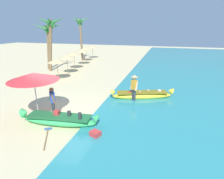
{
  "coord_description": "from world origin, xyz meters",
  "views": [
    {
      "loc": [
        5.16,
        -8.04,
        4.44
      ],
      "look_at": [
        2.19,
        1.99,
        0.9
      ],
      "focal_mm": 29.42,
      "sensor_mm": 36.0,
      "label": 1
    }
  ],
  "objects": [
    {
      "name": "parasol_row_2",
      "position": [
        -4.58,
        10.15,
        1.75
      ],
      "size": [
        1.6,
        1.6,
        1.91
      ],
      "color": "#8E6B47",
      "rests_on": "ground"
    },
    {
      "name": "ground_plane",
      "position": [
        0.0,
        0.0,
        0.0
      ],
      "size": [
        80.0,
        80.0,
        0.0
      ],
      "primitive_type": "plane",
      "color": "beige"
    },
    {
      "name": "patio_umbrella_large",
      "position": [
        -0.94,
        -0.88,
        2.18
      ],
      "size": [
        2.44,
        2.44,
        2.38
      ],
      "color": "#B7B7BC",
      "rests_on": "ground"
    },
    {
      "name": "parasol_row_4",
      "position": [
        -5.47,
        15.3,
        1.75
      ],
      "size": [
        1.6,
        1.6,
        1.91
      ],
      "color": "#8E6B47",
      "rests_on": "ground"
    },
    {
      "name": "person_vendor_hatted",
      "position": [
        3.42,
        2.65,
        1.0
      ],
      "size": [
        0.56,
        0.49,
        1.74
      ],
      "color": "#333842",
      "rests_on": "ground"
    },
    {
      "name": "palm_tree_leaning_seaward",
      "position": [
        -7.02,
        9.4,
        3.94
      ],
      "size": [
        2.81,
        2.64,
        4.96
      ],
      "color": "brown",
      "rests_on": "ground"
    },
    {
      "name": "palm_tree_tall_inland",
      "position": [
        -6.16,
        8.74,
        4.38
      ],
      "size": [
        2.68,
        2.57,
        5.51
      ],
      "color": "brown",
      "rests_on": "ground"
    },
    {
      "name": "boat_yellow_midground",
      "position": [
        3.86,
        3.23,
        0.28
      ],
      "size": [
        4.02,
        1.97,
        0.78
      ],
      "color": "yellow",
      "rests_on": "ground"
    },
    {
      "name": "parasol_row_1",
      "position": [
        -4.16,
        7.95,
        1.75
      ],
      "size": [
        1.6,
        1.6,
        1.91
      ],
      "color": "#8E6B47",
      "rests_on": "ground"
    },
    {
      "name": "paddle",
      "position": [
        0.49,
        -2.23,
        0.03
      ],
      "size": [
        1.01,
        1.58,
        0.05
      ],
      "color": "#8E6B47",
      "rests_on": "ground"
    },
    {
      "name": "parasol_row_3",
      "position": [
        -4.8,
        12.73,
        1.75
      ],
      "size": [
        1.6,
        1.6,
        1.91
      ],
      "color": "#8E6B47",
      "rests_on": "ground"
    },
    {
      "name": "person_tourist_customer",
      "position": [
        -0.19,
        -0.61,
        0.91
      ],
      "size": [
        0.51,
        0.53,
        1.61
      ],
      "color": "#333842",
      "rests_on": "ground"
    },
    {
      "name": "palm_tree_mid_cluster",
      "position": [
        -6.42,
        15.88,
        4.77
      ],
      "size": [
        2.79,
        2.43,
        5.85
      ],
      "color": "brown",
      "rests_on": "ground"
    },
    {
      "name": "parasol_row_5",
      "position": [
        -5.48,
        17.73,
        1.75
      ],
      "size": [
        1.6,
        1.6,
        1.91
      ],
      "color": "#8E6B47",
      "rests_on": "ground"
    },
    {
      "name": "cooler_box",
      "position": [
        2.58,
        -1.79,
        0.15
      ],
      "size": [
        0.51,
        0.47,
        0.31
      ],
      "primitive_type": "cube",
      "rotation": [
        0.0,
        0.0,
        -0.38
      ],
      "color": "#C63838",
      "rests_on": "ground"
    },
    {
      "name": "boat_green_foreground",
      "position": [
        0.54,
        -1.26,
        0.27
      ],
      "size": [
        3.97,
        1.23,
        0.78
      ],
      "color": "#38B760",
      "rests_on": "ground"
    },
    {
      "name": "parasol_row_0",
      "position": [
        -3.84,
        5.65,
        1.75
      ],
      "size": [
        1.6,
        1.6,
        1.91
      ],
      "color": "#8E6B47",
      "rests_on": "ground"
    }
  ]
}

